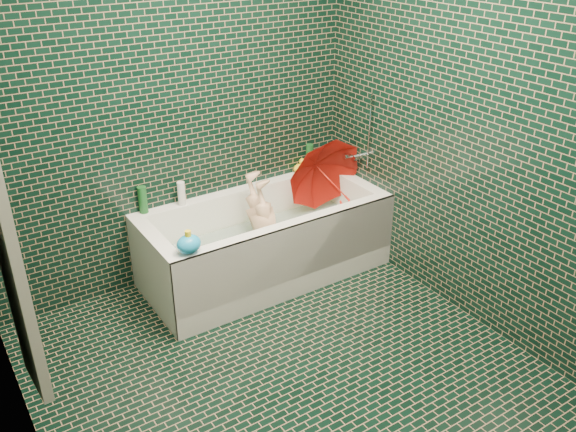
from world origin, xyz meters
TOP-DOWN VIEW (x-y plane):
  - floor at (0.00, 0.00)m, footprint 2.80×2.80m
  - wall_back at (0.00, 1.40)m, footprint 2.80×0.00m
  - wall_front at (0.00, -1.40)m, footprint 2.80×0.00m
  - wall_right at (1.30, 0.00)m, footprint 0.00×2.80m
  - bathtub at (0.45, 1.01)m, footprint 1.70×0.75m
  - bath_mat at (0.45, 1.02)m, footprint 1.35×0.47m
  - water at (0.45, 1.02)m, footprint 1.48×0.53m
  - towel at (-1.24, 0.24)m, footprint 0.08×0.44m
  - faucet at (1.26, 1.02)m, footprint 0.18×0.19m
  - child at (0.48, 1.02)m, footprint 0.98×0.50m
  - umbrella at (1.00, 0.99)m, footprint 0.71×0.73m
  - soap_bottle_a at (1.25, 1.34)m, footprint 0.13×0.13m
  - soap_bottle_b at (1.13, 1.34)m, footprint 0.10×0.10m
  - soap_bottle_c at (1.23, 1.37)m, footprint 0.13×0.13m
  - bottle_right_tall at (1.06, 1.36)m, footprint 0.07×0.07m
  - bottle_right_pump at (1.25, 1.36)m, footprint 0.07×0.07m
  - bottle_left_tall at (-0.28, 1.37)m, footprint 0.08×0.08m
  - bottle_left_short at (-0.02, 1.34)m, footprint 0.06×0.06m
  - rubber_duck at (0.97, 1.36)m, footprint 0.13×0.11m
  - bath_toy at (-0.25, 0.71)m, footprint 0.16×0.14m

SIDE VIEW (x-z plane):
  - floor at x=0.00m, z-range 0.00..0.00m
  - bath_mat at x=0.45m, z-range 0.15..0.16m
  - bathtub at x=0.45m, z-range -0.06..0.49m
  - water at x=0.45m, z-range 0.30..0.30m
  - child at x=0.48m, z-range 0.13..0.49m
  - soap_bottle_a at x=1.25m, z-range 0.41..0.69m
  - soap_bottle_b at x=1.13m, z-range 0.45..0.65m
  - soap_bottle_c at x=1.23m, z-range 0.47..0.63m
  - rubber_duck at x=0.97m, z-range 0.54..0.65m
  - umbrella at x=1.00m, z-range 0.22..0.98m
  - bath_toy at x=-0.25m, z-range 0.54..0.69m
  - bottle_left_short at x=-0.02m, z-range 0.55..0.72m
  - bottle_right_pump at x=1.25m, z-range 0.55..0.72m
  - bottle_left_tall at x=-0.28m, z-range 0.55..0.74m
  - bottle_right_tall at x=1.06m, z-range 0.55..0.76m
  - faucet at x=1.26m, z-range 0.50..1.05m
  - towel at x=-1.24m, z-range 0.47..1.59m
  - wall_back at x=0.00m, z-range -0.15..2.65m
  - wall_front at x=0.00m, z-range -0.15..2.65m
  - wall_right at x=1.30m, z-range -0.15..2.65m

